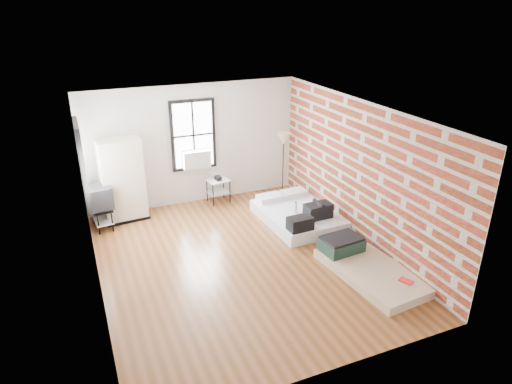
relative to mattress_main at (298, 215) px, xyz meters
name	(u,v)px	position (x,y,z in m)	size (l,w,h in m)	color
ground	(241,261)	(-1.75, -1.02, -0.17)	(6.00, 6.00, 0.00)	#583317
room_shell	(244,166)	(-1.51, -0.66, 1.57)	(5.02, 6.02, 2.80)	silver
mattress_main	(298,215)	(0.00, 0.00, 0.00)	(1.52, 2.01, 0.63)	white
mattress_bare	(364,265)	(0.16, -2.21, -0.04)	(1.25, 2.12, 0.44)	#C2AC8C
wardrobe	(122,180)	(-3.45, 1.63, 0.74)	(0.96, 0.60, 1.83)	black
side_table	(218,185)	(-1.27, 1.70, 0.27)	(0.55, 0.46, 0.66)	black
floor_lamp	(284,142)	(0.40, 1.63, 1.15)	(0.33, 0.33, 1.55)	#332711
tv_stand	(100,198)	(-3.96, 1.38, 0.51)	(0.52, 0.70, 0.95)	black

